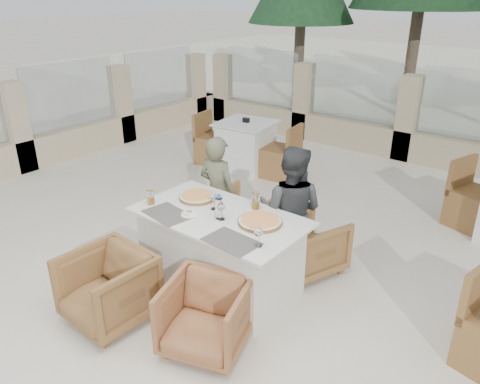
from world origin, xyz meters
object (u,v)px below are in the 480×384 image
Objects in this scene: pizza_right at (260,221)px; wine_glass_corner at (259,236)px; wine_glass_centre at (214,200)px; diner_left at (218,194)px; beer_glass_left at (151,197)px; diner_right at (291,212)px; water_bottle at (219,207)px; dining_table at (220,252)px; armchair_far_left at (246,217)px; armchair_near_left at (108,288)px; bg_table_a at (246,146)px; beer_glass_right at (256,201)px; armchair_far_right at (308,243)px; armchair_near_right at (206,316)px; olive_dish at (189,213)px; pizza_left at (197,197)px; wine_glass_near at (221,210)px.

wine_glass_corner reaches higher than pizza_right.
diner_left is (-0.39, 0.50, -0.22)m from wine_glass_centre.
diner_right is at bearing 39.81° from beer_glass_left.
dining_table is at bearing 126.84° from water_bottle.
armchair_far_left is at bearing -121.86° from diner_left.
armchair_near_left is 3.90m from bg_table_a.
wine_glass_corner is at bearing -51.27° from beer_glass_right.
armchair_far_right is 0.40× the size of bg_table_a.
beer_glass_right reaches higher than armchair_near_right.
wine_glass_centre is 1.00× the size of wine_glass_corner.
armchair_near_left is at bearing 178.04° from armchair_near_right.
olive_dish is 0.17× the size of armchair_near_right.
pizza_left is 0.52m from wine_glass_near.
pizza_left is 1.52× the size of water_bottle.
water_bottle is 0.36× the size of armchair_near_right.
olive_dish reaches higher than armchair_far_left.
beer_glass_right is 0.41m from diner_right.
wine_glass_corner is at bearing 54.70° from armchair_near_right.
pizza_left is 1.22m from armchair_far_right.
armchair_far_left is (-0.97, 1.08, -0.56)m from wine_glass_corner.
olive_dish is at bearing 176.47° from wine_glass_corner.
bg_table_a is at bearing 129.98° from pizza_right.
armchair_far_right is (0.11, 0.69, -0.50)m from pizza_right.
water_bottle is 0.74m from beer_glass_left.
pizza_right is 0.66m from olive_dish.
beer_glass_left is (-1.28, -0.00, -0.02)m from wine_glass_corner.
olive_dish is at bearing 92.78° from armchair_far_left.
beer_glass_left is at bearing -163.08° from pizza_right.
beer_glass_right is at bearing 133.83° from pizza_right.
wine_glass_centre and wine_glass_corner have the same top height.
pizza_right is at bearing 16.92° from beer_glass_left.
wine_glass_corner is at bearing 38.20° from armchair_near_left.
diner_right is at bearing 64.58° from water_bottle.
diner_right is (0.19, 0.32, -0.17)m from beer_glass_right.
diner_right is (0.33, 0.69, -0.21)m from water_bottle.
water_bottle reaches higher than pizza_left.
wine_glass_centre is at bearing 68.37° from olive_dish.
beer_glass_right is (0.85, 0.55, 0.01)m from beer_glass_left.
water_bottle reaches higher than wine_glass_near.
pizza_right is 0.57× the size of armchair_near_left.
beer_glass_left is 3.14m from bg_table_a.
beer_glass_left reaches higher than olive_dish.
armchair_far_right is at bearing 64.57° from armchair_near_left.
beer_glass_right is 0.93m from armchair_far_left.
diner_right is at bearing 33.07° from pizza_left.
bg_table_a is (-1.84, 2.73, -0.48)m from wine_glass_near.
beer_glass_right reaches higher than armchair_far_left.
pizza_left is 0.51× the size of armchair_near_left.
dining_table is 0.93m from armchair_far_right.
wine_glass_centre is at bearing 158.52° from wine_glass_corner.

